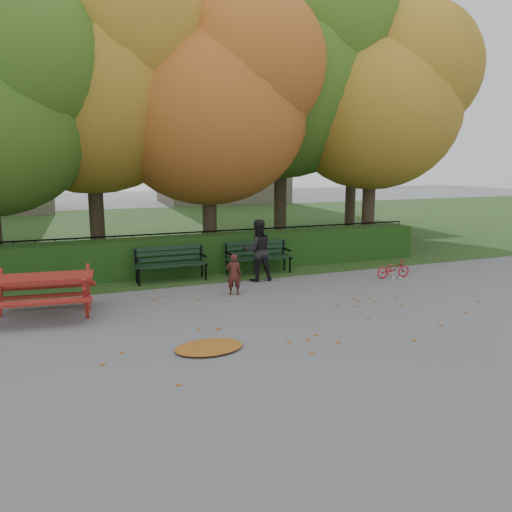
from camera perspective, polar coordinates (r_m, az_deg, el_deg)
name	(u,v)px	position (r m, az deg, el deg)	size (l,w,h in m)	color
ground	(276,315)	(9.99, 2.27, -6.80)	(90.00, 90.00, 0.00)	slate
grass_strip	(151,229)	(23.22, -11.95, 3.02)	(90.00, 90.00, 0.00)	#1F3E16
building_right	(222,122)	(38.69, -3.94, 15.08)	(9.00, 6.00, 12.00)	#9F937D
hedge	(210,253)	(13.99, -5.24, 0.33)	(13.00, 0.90, 1.00)	black
iron_fence	(203,247)	(14.74, -6.13, 0.99)	(14.00, 0.04, 1.02)	black
tree_b	(102,76)	(15.70, -17.16, 19.03)	(6.72, 6.40, 8.79)	#32251D
tree_c	(221,100)	(15.51, -4.05, 17.40)	(6.30, 6.00, 8.00)	#32251D
tree_d	(295,72)	(17.97, 4.46, 20.19)	(7.14, 6.80, 9.58)	#32251D
tree_e	(385,99)	(17.95, 14.54, 17.01)	(6.09, 5.80, 8.16)	#32251D
tree_g	(364,105)	(22.27, 12.20, 16.55)	(6.30, 6.00, 8.55)	#32251D
bench_left	(170,261)	(12.91, -9.76, -0.56)	(1.80, 0.57, 0.88)	black
bench_right	(258,255)	(13.60, 0.17, 0.16)	(1.80, 0.57, 0.88)	black
picnic_table	(41,285)	(10.56, -23.35, -3.10)	(2.10, 1.77, 0.94)	maroon
leaf_pile	(209,347)	(8.27, -5.40, -10.33)	(1.13, 0.78, 0.08)	brown
leaf_scatter	(270,311)	(10.25, 1.58, -6.30)	(9.00, 5.70, 0.01)	brown
child	(234,274)	(11.41, -2.55, -2.11)	(0.35, 0.23, 0.95)	#451B16
adult	(258,250)	(12.70, 0.19, 0.66)	(0.77, 0.60, 1.58)	black
bicycle	(393,269)	(13.60, 15.41, -1.41)	(0.32, 0.92, 0.48)	#AE1020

